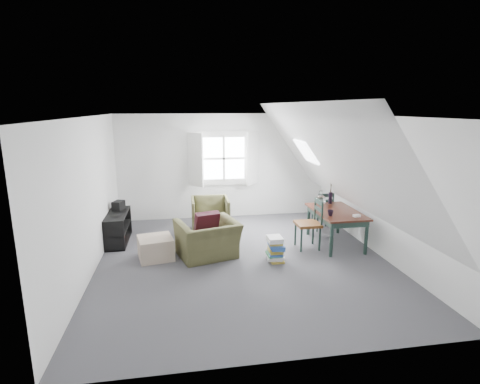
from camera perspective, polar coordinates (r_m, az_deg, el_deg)
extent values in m
plane|color=#46464B|center=(6.74, 0.46, -10.29)|extent=(5.50, 5.50, 0.00)
plane|color=white|center=(6.20, 0.51, 11.47)|extent=(5.50, 5.50, 0.00)
plane|color=white|center=(9.03, -2.51, 3.91)|extent=(5.00, 0.00, 5.00)
plane|color=white|center=(3.79, 7.70, -8.91)|extent=(5.00, 0.00, 5.00)
plane|color=white|center=(6.43, -22.04, -0.68)|extent=(0.00, 5.50, 5.50)
plane|color=white|center=(7.21, 20.46, 0.83)|extent=(0.00, 5.50, 5.50)
plane|color=white|center=(6.19, -13.83, 4.36)|extent=(3.19, 5.50, 4.48)
plane|color=white|center=(6.70, 13.71, 4.98)|extent=(3.19, 5.50, 4.48)
cube|color=white|center=(8.98, -2.51, 5.15)|extent=(1.30, 0.04, 1.30)
cube|color=white|center=(8.77, -6.81, 4.89)|extent=(0.35, 0.35, 1.25)
cube|color=white|center=(8.93, 1.97, 5.11)|extent=(0.35, 0.35, 1.25)
cube|color=white|center=(8.97, -2.50, 5.14)|extent=(1.00, 0.02, 1.00)
cube|color=white|center=(8.95, -2.48, 5.13)|extent=(1.08, 0.04, 0.05)
cube|color=white|center=(8.95, -2.48, 5.13)|extent=(0.05, 0.04, 1.08)
cube|color=white|center=(7.91, 10.04, 6.08)|extent=(0.35, 0.75, 0.47)
imported|color=#484827|center=(6.90, -4.91, -9.78)|extent=(1.23, 1.14, 0.67)
imported|color=#484827|center=(8.28, -4.51, -5.87)|extent=(0.81, 0.84, 0.75)
cube|color=#3B101A|center=(6.84, -5.10, -4.78)|extent=(0.49, 0.37, 0.46)
cube|color=tan|center=(6.91, -12.73, -8.30)|extent=(0.69, 0.69, 0.39)
cube|color=#36160E|center=(7.52, 14.46, -2.91)|extent=(0.82, 1.36, 0.04)
cube|color=#1E322B|center=(7.54, 14.43, -3.44)|extent=(0.72, 1.27, 0.11)
cylinder|color=#1E322B|center=(6.96, 13.76, -7.08)|extent=(0.06, 0.06, 0.64)
cylinder|color=#1E322B|center=(7.24, 18.68, -6.61)|extent=(0.06, 0.06, 0.64)
cylinder|color=#1E322B|center=(8.03, 10.40, -4.23)|extent=(0.06, 0.06, 0.64)
cylinder|color=#1E322B|center=(8.28, 14.78, -3.93)|extent=(0.06, 0.06, 0.64)
sphere|color=silver|center=(7.83, 12.20, -1.18)|extent=(0.21, 0.21, 0.21)
cylinder|color=silver|center=(7.80, 12.24, -0.24)|extent=(0.07, 0.07, 0.11)
cylinder|color=black|center=(8.01, 13.60, -0.88)|extent=(0.08, 0.08, 0.24)
cylinder|color=#3F2D1E|center=(7.96, 13.70, 0.96)|extent=(0.03, 0.05, 0.43)
cylinder|color=#3F2D1E|center=(7.97, 13.77, 0.97)|extent=(0.04, 0.06, 0.43)
cylinder|color=#3F2D1E|center=(7.94, 13.67, 0.94)|extent=(0.05, 0.07, 0.43)
imported|color=black|center=(7.15, 13.59, -3.52)|extent=(0.14, 0.14, 0.10)
cube|color=white|center=(7.20, 17.37, -3.46)|extent=(0.13, 0.09, 0.04)
cube|color=#5C3417|center=(8.42, 12.43, -2.75)|extent=(0.40, 0.40, 0.05)
cylinder|color=#1E322B|center=(8.69, 12.96, -3.84)|extent=(0.03, 0.03, 0.41)
cylinder|color=#1E322B|center=(8.40, 13.79, -4.45)|extent=(0.03, 0.03, 0.41)
cylinder|color=#1E322B|center=(8.57, 10.95, -3.97)|extent=(0.03, 0.03, 0.41)
cylinder|color=#1E322B|center=(8.28, 11.72, -4.60)|extent=(0.03, 0.03, 0.41)
cylinder|color=#1E322B|center=(8.27, 14.00, -1.62)|extent=(0.03, 0.03, 0.43)
cylinder|color=#1E322B|center=(8.15, 11.91, -1.72)|extent=(0.03, 0.03, 0.43)
cube|color=#1E322B|center=(8.17, 13.02, -0.50)|extent=(0.32, 0.03, 0.08)
cube|color=#1E322B|center=(8.20, 12.98, -1.35)|extent=(0.32, 0.03, 0.06)
cube|color=#5C3417|center=(7.24, 10.30, -4.83)|extent=(0.45, 0.45, 0.05)
cylinder|color=#1E322B|center=(7.43, 8.44, -6.33)|extent=(0.04, 0.04, 0.46)
cylinder|color=#1E322B|center=(7.54, 11.06, -6.14)|extent=(0.04, 0.04, 0.46)
cylinder|color=#1E322B|center=(7.10, 9.32, -7.26)|extent=(0.04, 0.04, 0.46)
cylinder|color=#1E322B|center=(7.22, 12.05, -7.04)|extent=(0.04, 0.04, 0.46)
cylinder|color=#1E322B|center=(7.41, 11.37, -2.59)|extent=(0.04, 0.04, 0.48)
cylinder|color=#1E322B|center=(7.08, 12.40, -3.35)|extent=(0.04, 0.04, 0.48)
cube|color=#1E322B|center=(7.20, 11.94, -1.50)|extent=(0.03, 0.36, 0.08)
cube|color=#1E322B|center=(7.23, 11.89, -2.56)|extent=(0.03, 0.36, 0.06)
cube|color=black|center=(7.99, -17.96, -7.06)|extent=(0.38, 1.15, 0.03)
cube|color=black|center=(7.91, -18.09, -5.19)|extent=(0.38, 1.15, 0.03)
cube|color=black|center=(7.83, -18.24, -3.18)|extent=(0.38, 1.15, 0.03)
cube|color=black|center=(7.38, -18.72, -6.52)|extent=(0.38, 0.03, 0.58)
cube|color=black|center=(8.44, -17.54, -4.03)|extent=(0.38, 0.03, 0.58)
cube|color=#264C99|center=(7.65, -18.37, -7.16)|extent=(0.17, 0.19, 0.21)
cube|color=red|center=(8.05, -17.91, -6.12)|extent=(0.17, 0.23, 0.21)
cube|color=white|center=(7.69, -18.36, -4.81)|extent=(0.17, 0.21, 0.19)
cube|color=black|center=(8.04, -18.03, -2.02)|extent=(0.26, 0.30, 0.20)
cube|color=#B29933|center=(6.72, 5.55, -10.25)|extent=(0.23, 0.31, 0.04)
cube|color=white|center=(6.72, 5.26, -9.92)|extent=(0.30, 0.33, 0.04)
cube|color=white|center=(6.69, 5.66, -9.67)|extent=(0.25, 0.33, 0.04)
cube|color=#337F4C|center=(6.67, 5.18, -9.41)|extent=(0.25, 0.31, 0.03)
cube|color=#264C99|center=(6.64, 5.45, -9.24)|extent=(0.27, 0.35, 0.03)
cube|color=#B29933|center=(6.66, 5.39, -8.94)|extent=(0.23, 0.31, 0.03)
cube|color=#B29933|center=(6.66, 5.41, -8.61)|extent=(0.27, 0.34, 0.04)
cube|color=#264C99|center=(6.62, 5.74, -8.40)|extent=(0.27, 0.35, 0.04)
cube|color=#264C99|center=(6.59, 5.56, -8.11)|extent=(0.27, 0.34, 0.04)
cube|color=#B29933|center=(6.63, 5.37, -7.63)|extent=(0.25, 0.32, 0.04)
cube|color=white|center=(6.61, 5.29, -7.32)|extent=(0.25, 0.29, 0.05)
cube|color=white|center=(6.60, 5.34, -6.96)|extent=(0.25, 0.30, 0.04)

